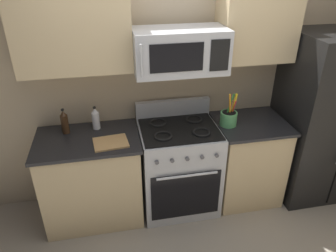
% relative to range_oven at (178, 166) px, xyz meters
% --- Properties ---
extents(ground_plane, '(16.00, 16.00, 0.00)m').
position_rel_range_oven_xyz_m(ground_plane, '(0.00, -0.66, -0.47)').
color(ground_plane, gray).
extents(wall_back, '(8.00, 0.10, 2.60)m').
position_rel_range_oven_xyz_m(wall_back, '(0.00, 0.39, 0.83)').
color(wall_back, tan).
rests_on(wall_back, ground).
extents(counter_left, '(0.95, 0.64, 0.91)m').
position_rel_range_oven_xyz_m(counter_left, '(-0.86, -0.00, -0.02)').
color(counter_left, tan).
rests_on(counter_left, ground).
extents(range_oven, '(0.76, 0.68, 1.09)m').
position_rel_range_oven_xyz_m(range_oven, '(0.00, 0.00, 0.00)').
color(range_oven, '#B2B5BA').
rests_on(range_oven, ground).
extents(counter_right, '(0.71, 0.64, 0.91)m').
position_rel_range_oven_xyz_m(counter_right, '(0.74, -0.00, -0.02)').
color(counter_right, tan).
rests_on(counter_right, ground).
extents(refrigerator, '(0.87, 0.75, 1.77)m').
position_rel_range_oven_xyz_m(refrigerator, '(1.55, -0.02, 0.41)').
color(refrigerator, black).
rests_on(refrigerator, ground).
extents(microwave, '(0.80, 0.44, 0.37)m').
position_rel_range_oven_xyz_m(microwave, '(-0.00, 0.03, 1.19)').
color(microwave, '#B2B5BA').
extents(upper_cabinets_left, '(0.94, 0.34, 0.69)m').
position_rel_range_oven_xyz_m(upper_cabinets_left, '(-0.87, 0.17, 1.37)').
color(upper_cabinets_left, tan).
extents(upper_cabinets_right, '(0.70, 0.34, 0.69)m').
position_rel_range_oven_xyz_m(upper_cabinets_right, '(0.75, 0.17, 1.37)').
color(upper_cabinets_right, tan).
extents(utensil_crock, '(0.16, 0.16, 0.34)m').
position_rel_range_oven_xyz_m(utensil_crock, '(0.49, -0.00, 0.52)').
color(utensil_crock, '#59AD66').
rests_on(utensil_crock, counter_right).
extents(cutting_board, '(0.32, 0.26, 0.02)m').
position_rel_range_oven_xyz_m(cutting_board, '(-0.65, -0.13, 0.44)').
color(cutting_board, tan).
rests_on(cutting_board, counter_left).
extents(bottle_vinegar, '(0.07, 0.07, 0.23)m').
position_rel_range_oven_xyz_m(bottle_vinegar, '(-0.77, 0.18, 0.54)').
color(bottle_vinegar, silver).
rests_on(bottle_vinegar, counter_left).
extents(bottle_soy, '(0.07, 0.07, 0.24)m').
position_rel_range_oven_xyz_m(bottle_soy, '(-1.05, 0.15, 0.55)').
color(bottle_soy, '#382314').
rests_on(bottle_soy, counter_left).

